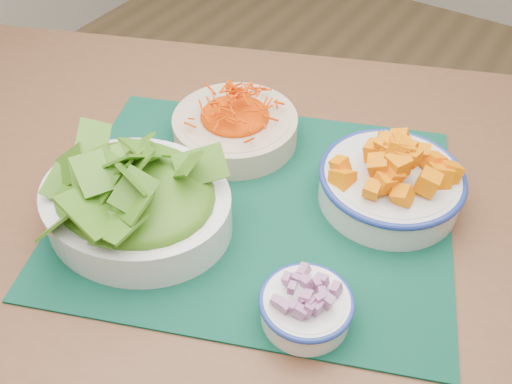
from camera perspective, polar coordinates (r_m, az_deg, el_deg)
ground at (r=1.69m, az=5.31°, el=-11.26°), size 4.00×4.00×0.00m
table at (r=0.99m, az=-2.81°, el=-3.25°), size 1.52×1.29×0.75m
placemat at (r=0.89m, az=0.00°, el=-1.48°), size 0.73×0.67×0.00m
carrot_bowl at (r=0.99m, az=-2.10°, el=6.92°), size 0.23×0.23×0.08m
squash_bowl at (r=0.89m, az=13.50°, el=1.76°), size 0.29×0.29×0.11m
lettuce_bowl at (r=0.84m, az=-12.04°, el=-0.25°), size 0.32×0.28×0.12m
onion_bowl at (r=0.74m, az=5.06°, el=-11.08°), size 0.12×0.12×0.06m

